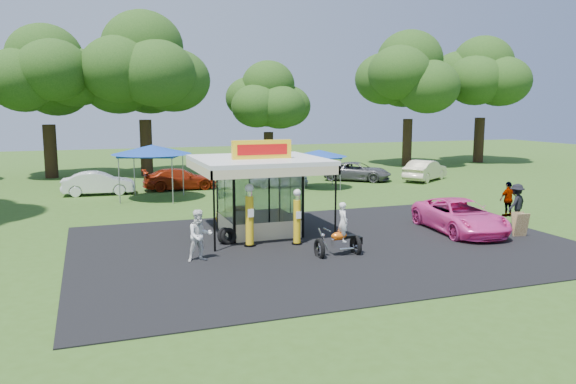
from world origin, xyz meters
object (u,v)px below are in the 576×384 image
object	(u,v)px
spectator_east_b	(508,199)
bg_car_b	(180,179)
gas_pump_left	(250,217)
bg_car_e	(425,170)
kiosk_car	(246,214)
tent_east	(319,153)
spectator_west	(200,236)
bg_car_d	(357,171)
gas_station_kiosk	(259,194)
pink_sedan	(460,216)
gas_pump_right	(297,218)
bg_car_a	(99,183)
motorcycle	(341,234)
a_frame_sign	(520,225)
bg_car_c	(279,177)
tent_west	(152,150)
spectator_east_a	(516,203)

from	to	relation	value
spectator_east_b	bg_car_b	xyz separation A→B (m)	(-14.34, 15.22, -0.19)
gas_pump_left	bg_car_e	xyz separation A→B (m)	(18.19, 15.18, -0.44)
kiosk_car	tent_east	size ratio (longest dim) A/B	0.74
spectator_west	bg_car_d	bearing A→B (deg)	42.23
bg_car_b	spectator_west	bearing A→B (deg)	174.35
gas_station_kiosk	pink_sedan	world-z (taller)	gas_station_kiosk
gas_pump_right	pink_sedan	bearing A→B (deg)	-2.15
spectator_west	bg_car_d	xyz separation A→B (m)	(15.62, 18.36, -0.25)
pink_sedan	bg_car_a	size ratio (longest dim) A/B	1.19
kiosk_car	pink_sedan	distance (m)	9.91
motorcycle	spectator_east_b	distance (m)	12.06
spectator_east_b	gas_pump_left	bearing A→B (deg)	5.42
bg_car_d	gas_pump_right	bearing A→B (deg)	-174.17
tent_east	gas_pump_right	bearing A→B (deg)	-116.04
spectator_east_b	gas_station_kiosk	bearing A→B (deg)	-3.48
pink_sedan	a_frame_sign	bearing A→B (deg)	-34.58
gas_pump_left	a_frame_sign	size ratio (longest dim) A/B	2.42
pink_sedan	bg_car_c	bearing A→B (deg)	106.70
bg_car_c	tent_west	size ratio (longest dim) A/B	0.87
spectator_east_b	tent_east	xyz separation A→B (m)	(-5.25, 12.50, 1.51)
spectator_west	tent_east	distance (m)	19.24
bg_car_a	tent_east	world-z (taller)	tent_east
motorcycle	a_frame_sign	bearing A→B (deg)	1.05
motorcycle	tent_west	bearing A→B (deg)	107.77
gas_pump_left	bg_car_c	world-z (taller)	gas_pump_left
gas_pump_left	bg_car_c	size ratio (longest dim) A/B	0.62
spectator_west	spectator_east_b	world-z (taller)	spectator_west
gas_pump_right	spectator_west	size ratio (longest dim) A/B	1.21
a_frame_sign	spectator_east_a	world-z (taller)	spectator_east_a
gas_pump_left	motorcycle	world-z (taller)	gas_pump_left
gas_station_kiosk	spectator_east_b	bearing A→B (deg)	-2.43
tent_east	bg_car_a	bearing A→B (deg)	171.31
motorcycle	bg_car_b	xyz separation A→B (m)	(-3.00, 19.32, -0.11)
spectator_east_b	tent_west	xyz separation A→B (m)	(-16.52, 11.68, 2.10)
spectator_east_b	bg_car_c	xyz separation A→B (m)	(-7.63, 14.05, -0.20)
bg_car_a	bg_car_d	bearing A→B (deg)	-84.45
bg_car_a	bg_car_b	size ratio (longest dim) A/B	0.91
bg_car_c	bg_car_d	bearing A→B (deg)	-67.56
gas_pump_left	bg_car_e	size ratio (longest dim) A/B	0.54
spectator_west	spectator_east_a	size ratio (longest dim) A/B	1.00
spectator_west	spectator_east_b	bearing A→B (deg)	3.07
kiosk_car	bg_car_c	xyz separation A→B (m)	(5.54, 11.29, 0.22)
gas_pump_right	spectator_east_b	xyz separation A→B (m)	(12.31, 1.96, -0.21)
spectator_west	bg_car_d	size ratio (longest dim) A/B	0.38
spectator_west	bg_car_b	xyz separation A→B (m)	(2.15, 18.26, -0.24)
a_frame_sign	tent_east	world-z (taller)	tent_east
kiosk_car	tent_west	xyz separation A→B (m)	(-3.36, 8.91, 2.52)
gas_pump_left	bg_car_e	distance (m)	23.69
gas_station_kiosk	motorcycle	bearing A→B (deg)	-68.63
spectator_east_a	bg_car_a	xyz separation A→B (m)	(-18.89, 16.05, -0.21)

